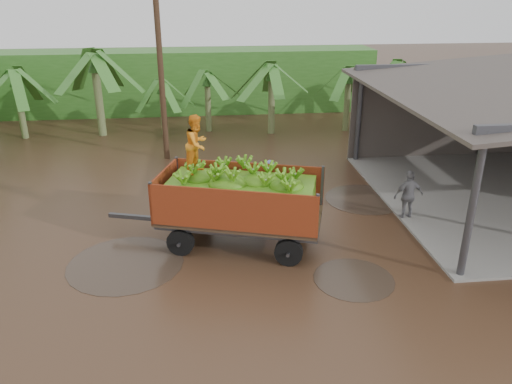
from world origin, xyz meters
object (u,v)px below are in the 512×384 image
man_blue (269,184)px  man_grey (408,195)px  banana_trailer (239,199)px  utility_pole (160,66)px

man_blue → man_grey: man_blue is taller
banana_trailer → man_blue: size_ratio=3.75×
banana_trailer → man_grey: size_ratio=3.88×
man_grey → utility_pole: size_ratio=0.21×
banana_trailer → utility_pole: 8.96m
banana_trailer → man_blue: 2.77m
man_grey → utility_pole: 11.29m
man_grey → utility_pole: (-8.13, 7.15, 3.18)m
banana_trailer → utility_pole: utility_pole is taller
man_blue → banana_trailer: bearing=76.0°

